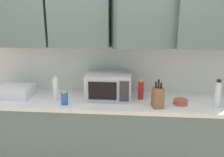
% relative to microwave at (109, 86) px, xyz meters
% --- Properties ---
extents(wall_back_with_cabinets, '(3.51, 0.52, 2.60)m').
position_rel_microwave_xyz_m(wall_back_with_cabinets, '(0.02, 0.18, 0.54)').
color(wall_back_with_cabinets, silver).
rests_on(wall_back_with_cabinets, ground_plane).
extents(counter_run, '(2.64, 0.63, 0.90)m').
position_rel_microwave_xyz_m(counter_run, '(0.02, -0.04, -0.59)').
color(counter_run, slate).
rests_on(counter_run, ground_plane).
extents(microwave, '(0.48, 0.37, 0.28)m').
position_rel_microwave_xyz_m(microwave, '(0.00, 0.00, 0.00)').
color(microwave, '#B7B7BC').
rests_on(microwave, counter_run).
extents(dish_rack, '(0.38, 0.30, 0.12)m').
position_rel_microwave_xyz_m(dish_rack, '(-1.05, -0.04, -0.08)').
color(dish_rack, silver).
rests_on(dish_rack, counter_run).
extents(knife_block, '(0.12, 0.14, 0.29)m').
position_rel_microwave_xyz_m(knife_block, '(0.50, -0.22, -0.04)').
color(knife_block, brown).
rests_on(knife_block, counter_run).
extents(bottle_blue_cleaner, '(0.07, 0.07, 0.14)m').
position_rel_microwave_xyz_m(bottle_blue_cleaner, '(-0.43, -0.23, -0.07)').
color(bottle_blue_cleaner, '#2D56B7').
rests_on(bottle_blue_cleaner, counter_run).
extents(bottle_red_sauce, '(0.06, 0.06, 0.21)m').
position_rel_microwave_xyz_m(bottle_red_sauce, '(0.35, -0.00, -0.04)').
color(bottle_red_sauce, red).
rests_on(bottle_red_sauce, counter_run).
extents(bottle_white_jar, '(0.06, 0.06, 0.27)m').
position_rel_microwave_xyz_m(bottle_white_jar, '(-0.56, -0.12, -0.01)').
color(bottle_white_jar, white).
rests_on(bottle_white_jar, counter_run).
extents(bottle_clear_tall, '(0.06, 0.06, 0.28)m').
position_rel_microwave_xyz_m(bottle_clear_tall, '(1.08, -0.17, -0.00)').
color(bottle_clear_tall, silver).
rests_on(bottle_clear_tall, counter_run).
extents(bowl_ceramic_small, '(0.14, 0.14, 0.05)m').
position_rel_microwave_xyz_m(bowl_ceramic_small, '(0.75, -0.13, -0.11)').
color(bowl_ceramic_small, '#B24C3D').
rests_on(bowl_ceramic_small, counter_run).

